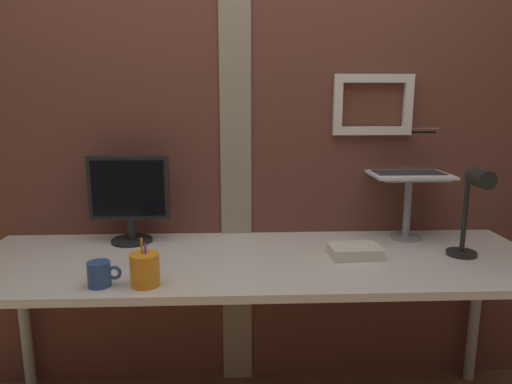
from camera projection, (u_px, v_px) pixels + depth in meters
The scene contains 9 objects.
brick_wall_back at pixel (238, 124), 2.14m from camera, with size 3.74×0.16×2.54m.
desk at pixel (257, 273), 1.85m from camera, with size 2.29×0.71×0.76m.
monitor at pixel (129, 194), 2.00m from camera, with size 0.35×0.18×0.39m.
laptop_stand at pixel (408, 197), 2.06m from camera, with size 0.28×0.22×0.29m.
laptop at pixel (405, 163), 2.09m from camera, with size 0.34×0.29×0.21m.
desk_lamp at pixel (473, 203), 1.78m from camera, with size 0.12×0.20×0.37m.
pen_cup at pixel (145, 270), 1.56m from camera, with size 0.10×0.10×0.17m.
coffee_mug at pixel (100, 274), 1.56m from camera, with size 0.11×0.08×0.09m.
paper_clutter_stack at pixel (355, 251), 1.85m from camera, with size 0.20×0.14×0.05m, color silver.
Camera 1 is at (-0.01, -1.72, 1.39)m, focal length 32.21 mm.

